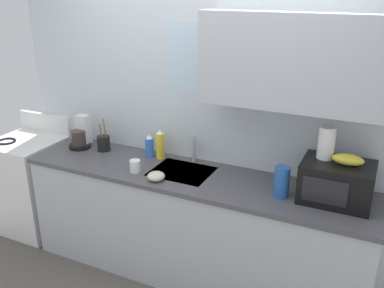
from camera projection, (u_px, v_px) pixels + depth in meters
The scene contains 14 objects.
kitchen_wall_assembly at pixel (226, 107), 3.23m from camera, with size 3.51×0.42×2.50m.
counter_unit at pixel (192, 225), 3.37m from camera, with size 2.74×0.63×0.90m.
sink_faucet at pixel (194, 149), 3.41m from camera, with size 0.03×0.03×0.22m, color #B2B5BA.
stove_range at pixel (31, 183), 4.06m from camera, with size 0.60×0.60×1.08m.
microwave at pixel (336, 182), 2.78m from camera, with size 0.46×0.35×0.27m.
banana_bunch at pixel (348, 160), 2.70m from camera, with size 0.20×0.11×0.07m, color gold.
paper_towel_roll at pixel (326, 143), 2.78m from camera, with size 0.11×0.11×0.22m, color white.
coffee_maker at pixel (81, 135), 3.72m from camera, with size 0.19×0.21×0.28m.
dish_soap_bottle_yellow at pixel (160, 145), 3.47m from camera, with size 0.07×0.07×0.25m.
dish_soap_bottle_blue at pixel (150, 146), 3.51m from camera, with size 0.07×0.07×0.20m.
cereal_canister at pixel (282, 182), 2.85m from camera, with size 0.10×0.10×0.22m, color #2659A5.
mug_white at pixel (135, 166), 3.24m from camera, with size 0.08×0.08×0.10m, color white.
utensil_crock at pixel (104, 143), 3.65m from camera, with size 0.11×0.11×0.29m.
small_bowl at pixel (156, 176), 3.11m from camera, with size 0.13×0.13×0.07m, color beige.
Camera 1 is at (1.25, -2.63, 2.27)m, focal length 39.49 mm.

